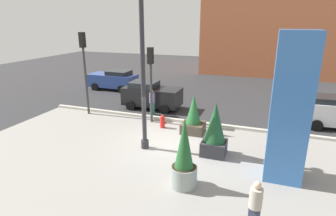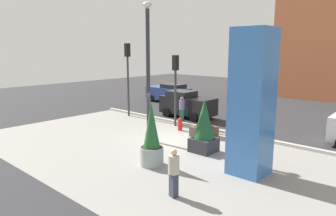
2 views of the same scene
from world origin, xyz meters
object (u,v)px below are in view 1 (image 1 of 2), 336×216
Objects in this scene: fire_hydrant at (163,122)px; traffic_light_corner at (84,61)px; car_passing_lane at (151,95)px; art_pillar_blue at (290,109)px; car_intersection at (114,80)px; pedestrian_on_sidewalk at (255,204)px; pedestrian_by_curb at (152,101)px; potted_plant_curbside at (215,131)px; lamp_post at (143,77)px; potted_plant_by_pillar at (184,159)px; potted_plant_near_left at (193,117)px; traffic_light_far_side at (151,73)px.

traffic_light_corner is (-5.34, 0.71, 3.03)m from fire_hydrant.
car_passing_lane is (-2.00, 3.16, 0.55)m from fire_hydrant.
art_pillar_blue is 1.07× the size of traffic_light_corner.
traffic_light_corner is 7.00m from car_intersection.
pedestrian_by_curb is at bearing 128.15° from pedestrian_on_sidewalk.
potted_plant_curbside is at bearing -45.55° from car_passing_lane.
lamp_post reaches higher than art_pillar_blue.
fire_hydrant is at bearing 118.36° from potted_plant_by_pillar.
lamp_post reaches higher than car_passing_lane.
art_pillar_blue is 16.79m from car_intersection.
car_passing_lane is (-2.14, 5.84, -2.46)m from lamp_post.
fire_hydrant is (-1.78, 0.09, -0.49)m from potted_plant_near_left.
car_intersection is (-5.14, 3.82, -0.06)m from car_passing_lane.
traffic_light_corner is (-4.40, 0.04, 0.48)m from traffic_light_far_side.
pedestrian_by_curb is at bearing -41.72° from car_intersection.
potted_plant_curbside is at bearing -54.79° from potted_plant_near_left.
fire_hydrant is at bearing -44.34° from car_intersection.
potted_plant_near_left is 2.77× the size of fire_hydrant.
pedestrian_on_sidewalk is (-0.84, -3.40, -1.83)m from art_pillar_blue.
art_pillar_blue reaches higher than potted_plant_near_left.
potted_plant_by_pillar reaches higher than pedestrian_by_curb.
traffic_light_far_side reaches higher than pedestrian_on_sidewalk.
traffic_light_corner reaches higher than potted_plant_near_left.
traffic_light_far_side reaches higher than potted_plant_by_pillar.
traffic_light_corner is at bearing 161.13° from potted_plant_curbside.
pedestrian_on_sidewalk is (12.39, -13.58, 0.03)m from car_intersection.
potted_plant_curbside is at bearing 78.92° from potted_plant_by_pillar.
art_pillar_blue reaches higher than pedestrian_by_curb.
potted_plant_by_pillar is 2.93m from pedestrian_on_sidewalk.
pedestrian_by_curb is (0.61, -1.30, -0.01)m from car_passing_lane.
lamp_post reaches higher than traffic_light_corner.
potted_plant_near_left is at bearing -38.41° from car_intersection.
lamp_post is 4.30× the size of pedestrian_on_sidewalk.
traffic_light_far_side is at bearing -45.49° from car_intersection.
potted_plant_by_pillar is 9.51m from car_passing_lane.
potted_plant_near_left is at bearing -6.42° from traffic_light_corner.
potted_plant_curbside is 5.44m from traffic_light_far_side.
pedestrian_on_sidewalk is (1.95, -4.35, -0.25)m from potted_plant_curbside.
traffic_light_corner is (-8.08, 5.79, 2.31)m from potted_plant_by_pillar.
fire_hydrant is 10.00m from car_intersection.
potted_plant_by_pillar is at bearing 148.75° from pedestrian_on_sidewalk.
potted_plant_by_pillar is (2.61, -2.39, -2.29)m from lamp_post.
car_passing_lane is at bearing 122.38° from fire_hydrant.
car_intersection is 2.55× the size of pedestrian_on_sidewalk.
art_pillar_blue is 3.35m from potted_plant_curbside.
traffic_light_corner is at bearing -143.75° from car_passing_lane.
potted_plant_curbside is 4.06m from fire_hydrant.
potted_plant_curbside is at bearing -34.23° from fire_hydrant.
car_passing_lane is (3.34, 2.45, -2.48)m from traffic_light_corner.
traffic_light_far_side reaches higher than fire_hydrant.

